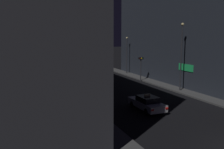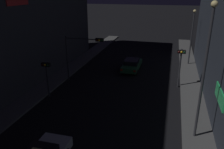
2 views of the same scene
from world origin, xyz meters
TOP-DOWN VIEW (x-y plane):
  - sidewalk_left at (-7.00, 22.31)m, footprint 2.03×48.62m
  - sidewalk_right at (7.00, 22.31)m, footprint 2.03×48.62m
  - far_car at (0.33, 27.26)m, footprint 1.88×4.48m
  - traffic_light_overhead at (-4.13, 22.44)m, footprint 4.10×0.42m
  - traffic_light_left_kerb at (-5.74, 18.23)m, footprint 0.80×0.42m
  - traffic_light_right_kerb at (5.74, 23.54)m, footprint 0.80×0.42m
  - street_lamp_near_block at (6.77, 15.15)m, footprint 0.38×0.38m
  - street_lamp_far_block at (7.06, 31.26)m, footprint 0.37×0.37m

SIDE VIEW (x-z plane):
  - sidewalk_left at x=-7.00m, z-range 0.00..0.18m
  - sidewalk_right at x=7.00m, z-range 0.00..0.18m
  - far_car at x=0.33m, z-range 0.02..1.44m
  - traffic_light_left_kerb at x=-5.74m, z-range 0.75..4.09m
  - traffic_light_right_kerb at x=5.74m, z-range 0.84..4.77m
  - traffic_light_overhead at x=-4.13m, z-range 1.12..5.99m
  - street_lamp_far_block at x=7.06m, z-range 0.77..7.59m
  - street_lamp_near_block at x=6.77m, z-range 0.86..9.42m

